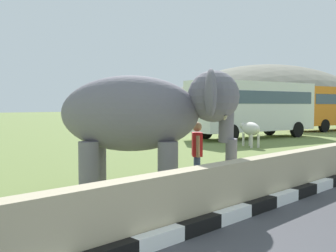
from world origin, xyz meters
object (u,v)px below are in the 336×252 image
(bus_orange, at_px, (333,105))
(cow_near, at_px, (250,129))
(elephant, at_px, (147,115))
(bus_white, at_px, (253,105))
(person_handler, at_px, (197,152))

(bus_orange, distance_m, cow_near, 16.03)
(elephant, xyz_separation_m, bus_white, (15.11, 7.14, 0.24))
(elephant, bearing_deg, cow_near, 22.06)
(person_handler, relative_size, bus_orange, 0.19)
(person_handler, height_order, bus_orange, bus_orange)
(bus_white, height_order, bus_orange, same)
(elephant, distance_m, bus_orange, 27.29)
(person_handler, bearing_deg, bus_white, 28.43)
(person_handler, height_order, bus_white, bus_white)
(bus_white, relative_size, bus_orange, 1.05)
(bus_orange, bearing_deg, elephant, -165.65)
(bus_orange, xyz_separation_m, cow_near, (-15.79, -2.45, -1.21))
(person_handler, bearing_deg, elephant, 168.34)
(person_handler, distance_m, bus_white, 15.64)
(elephant, height_order, bus_orange, bus_orange)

